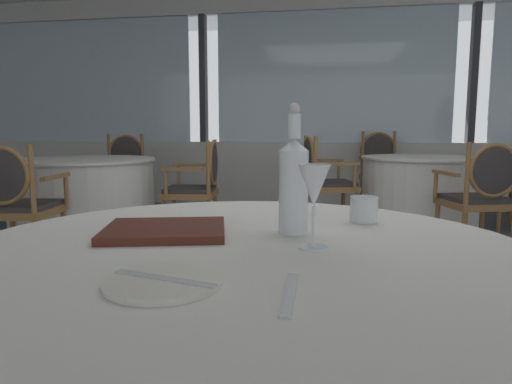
# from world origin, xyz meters

# --- Properties ---
(ground_plane) EXTENTS (14.06, 14.06, 0.00)m
(ground_plane) POSITION_xyz_m (0.00, 0.00, 0.00)
(ground_plane) COLOR #4C5156
(window_wall_far) EXTENTS (10.81, 0.14, 2.76)m
(window_wall_far) POSITION_xyz_m (0.00, 3.51, 1.10)
(window_wall_far) COLOR silver
(window_wall_far) RESTS_ON ground_plane
(side_plate) EXTENTS (0.20, 0.20, 0.01)m
(side_plate) POSITION_xyz_m (-0.24, -1.85, 0.75)
(side_plate) COLOR silver
(side_plate) RESTS_ON foreground_table
(butter_knife) EXTENTS (0.19, 0.07, 0.00)m
(butter_knife) POSITION_xyz_m (-0.24, -1.85, 0.76)
(butter_knife) COLOR silver
(butter_knife) RESTS_ON foreground_table
(dinner_fork) EXTENTS (0.02, 0.19, 0.00)m
(dinner_fork) POSITION_xyz_m (-0.03, -1.86, 0.75)
(dinner_fork) COLOR silver
(dinner_fork) RESTS_ON foreground_table
(water_bottle) EXTENTS (0.07, 0.07, 0.32)m
(water_bottle) POSITION_xyz_m (-0.06, -1.43, 0.87)
(water_bottle) COLOR white
(water_bottle) RESTS_ON foreground_table
(wine_glass) EXTENTS (0.07, 0.07, 0.19)m
(wine_glass) POSITION_xyz_m (-0.01, -1.57, 0.88)
(wine_glass) COLOR white
(wine_glass) RESTS_ON foreground_table
(water_tumbler) EXTENTS (0.08, 0.08, 0.07)m
(water_tumbler) POSITION_xyz_m (0.12, -1.26, 0.78)
(water_tumbler) COLOR white
(water_tumbler) RESTS_ON foreground_table
(menu_book) EXTENTS (0.34, 0.30, 0.02)m
(menu_book) POSITION_xyz_m (-0.38, -1.49, 0.76)
(menu_book) COLOR #512319
(menu_book) RESTS_ON foreground_table
(background_table_0) EXTENTS (1.32, 1.32, 0.75)m
(background_table_0) POSITION_xyz_m (-2.24, 1.30, 0.37)
(background_table_0) COLOR silver
(background_table_0) RESTS_ON ground_plane
(dining_chair_0_0) EXTENTS (0.57, 0.51, 0.97)m
(dining_chair_0_0) POSITION_xyz_m (-2.36, 2.38, 0.57)
(dining_chair_0_0) COLOR olive
(dining_chair_0_0) RESTS_ON ground_plane
(dining_chair_0_2) EXTENTS (0.57, 0.51, 0.91)m
(dining_chair_0_2) POSITION_xyz_m (-2.12, 0.22, 0.54)
(dining_chair_0_2) COLOR olive
(dining_chair_0_2) RESTS_ON ground_plane
(dining_chair_0_3) EXTENTS (0.51, 0.57, 0.92)m
(dining_chair_0_3) POSITION_xyz_m (-1.16, 1.42, 0.54)
(dining_chair_0_3) COLOR olive
(dining_chair_0_3) RESTS_ON ground_plane
(background_table_2) EXTENTS (1.17, 1.17, 0.75)m
(background_table_2) POSITION_xyz_m (0.90, 2.15, 0.37)
(background_table_2) COLOR silver
(background_table_2) RESTS_ON ground_plane
(dining_chair_2_0) EXTENTS (0.62, 0.57, 1.00)m
(dining_chair_2_0) POSITION_xyz_m (0.61, 3.13, 0.57)
(dining_chair_2_0) COLOR olive
(dining_chair_2_0) RESTS_ON ground_plane
(dining_chair_2_1) EXTENTS (0.57, 0.62, 0.95)m
(dining_chair_2_1) POSITION_xyz_m (-0.07, 1.87, 0.57)
(dining_chair_2_1) COLOR olive
(dining_chair_2_1) RESTS_ON ground_plane
(dining_chair_2_2) EXTENTS (0.62, 0.57, 0.92)m
(dining_chair_2_2) POSITION_xyz_m (1.18, 1.19, 0.54)
(dining_chair_2_2) COLOR olive
(dining_chair_2_2) RESTS_ON ground_plane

